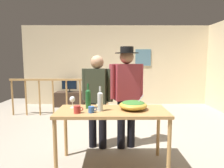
{
  "coord_description": "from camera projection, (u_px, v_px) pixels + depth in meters",
  "views": [
    {
      "loc": [
        -0.18,
        -3.47,
        1.47
      ],
      "look_at": [
        -0.16,
        -0.58,
        1.12
      ],
      "focal_mm": 31.45,
      "sensor_mm": 36.0,
      "label": 1
    }
  ],
  "objects": [
    {
      "name": "ground_plane",
      "position": [
        121.0,
        140.0,
        3.62
      ],
      "size": [
        7.98,
        7.98,
        0.0
      ],
      "primitive_type": "plane",
      "color": "#9E9384"
    },
    {
      "name": "back_wall",
      "position": [
        116.0,
        66.0,
        6.51
      ],
      "size": [
        6.1,
        0.1,
        2.58
      ],
      "primitive_type": "cube",
      "color": "beige",
      "rests_on": "ground_plane"
    },
    {
      "name": "framed_picture",
      "position": [
        143.0,
        58.0,
        6.43
      ],
      "size": [
        0.51,
        0.03,
        0.53
      ],
      "primitive_type": "cube",
      "color": "slate"
    },
    {
      "name": "stair_railing",
      "position": [
        82.0,
        92.0,
        5.21
      ],
      "size": [
        2.98,
        0.1,
        1.03
      ],
      "color": "#B2844C",
      "rests_on": "ground_plane"
    },
    {
      "name": "tv_console",
      "position": [
        70.0,
        99.0,
        6.28
      ],
      "size": [
        0.9,
        0.4,
        0.46
      ],
      "primitive_type": "cube",
      "color": "#38281E",
      "rests_on": "ground_plane"
    },
    {
      "name": "flat_screen_tv",
      "position": [
        69.0,
        85.0,
        6.2
      ],
      "size": [
        0.46,
        0.12,
        0.38
      ],
      "color": "black",
      "rests_on": "tv_console"
    },
    {
      "name": "serving_table",
      "position": [
        112.0,
        116.0,
        2.68
      ],
      "size": [
        1.5,
        0.64,
        0.8
      ],
      "color": "#B2844C",
      "rests_on": "ground_plane"
    },
    {
      "name": "salad_bowl",
      "position": [
        133.0,
        105.0,
        2.68
      ],
      "size": [
        0.38,
        0.38,
        0.21
      ],
      "color": "gold",
      "rests_on": "serving_table"
    },
    {
      "name": "wine_glass",
      "position": [
        72.0,
        100.0,
        2.77
      ],
      "size": [
        0.08,
        0.08,
        0.17
      ],
      "color": "silver",
      "rests_on": "serving_table"
    },
    {
      "name": "wine_bottle_green",
      "position": [
        88.0,
        98.0,
        2.75
      ],
      "size": [
        0.07,
        0.07,
        0.35
      ],
      "color": "#1E5628",
      "rests_on": "serving_table"
    },
    {
      "name": "wine_bottle_clear",
      "position": [
        100.0,
        101.0,
        2.6
      ],
      "size": [
        0.08,
        0.08,
        0.33
      ],
      "color": "silver",
      "rests_on": "serving_table"
    },
    {
      "name": "mug_red",
      "position": [
        77.0,
        109.0,
        2.5
      ],
      "size": [
        0.12,
        0.09,
        0.1
      ],
      "color": "#B7332D",
      "rests_on": "serving_table"
    },
    {
      "name": "mug_blue",
      "position": [
        91.0,
        110.0,
        2.52
      ],
      "size": [
        0.11,
        0.08,
        0.08
      ],
      "color": "#3866B2",
      "rests_on": "serving_table"
    },
    {
      "name": "person_standing_left",
      "position": [
        97.0,
        95.0,
        3.22
      ],
      "size": [
        0.52,
        0.32,
        1.55
      ],
      "rotation": [
        0.0,
        0.0,
        2.83
      ],
      "color": "black",
      "rests_on": "ground_plane"
    },
    {
      "name": "person_standing_right",
      "position": [
        126.0,
        89.0,
        3.21
      ],
      "size": [
        0.57,
        0.38,
        1.68
      ],
      "rotation": [
        0.0,
        0.0,
        3.45
      ],
      "color": "black",
      "rests_on": "ground_plane"
    }
  ]
}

